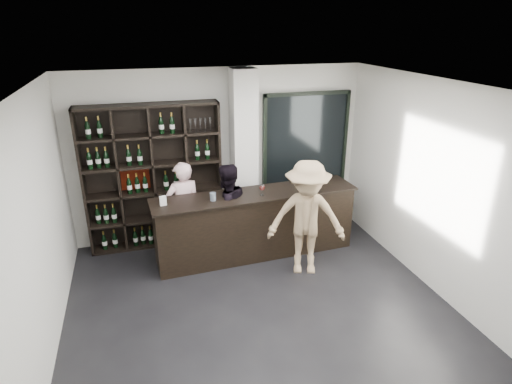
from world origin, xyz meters
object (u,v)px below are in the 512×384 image
object	(u,v)px
wine_shelf	(154,178)
customer	(306,218)
taster_black	(227,211)
tasting_counter	(256,224)
taster_pink	(184,209)

from	to	relation	value
wine_shelf	customer	bearing A→B (deg)	-36.16
wine_shelf	taster_black	bearing A→B (deg)	-34.25
wine_shelf	tasting_counter	size ratio (longest dim) A/B	0.74
customer	tasting_counter	bearing A→B (deg)	147.98
taster_pink	taster_black	world-z (taller)	taster_pink
customer	taster_black	bearing A→B (deg)	160.66
wine_shelf	taster_pink	bearing A→B (deg)	-46.71
wine_shelf	customer	distance (m)	2.59
wine_shelf	taster_pink	world-z (taller)	wine_shelf
wine_shelf	taster_pink	xyz separation A→B (m)	(0.41, -0.43, -0.42)
wine_shelf	taster_pink	distance (m)	0.73
tasting_counter	wine_shelf	bearing A→B (deg)	148.46
wine_shelf	customer	size ratio (longest dim) A/B	1.36
tasting_counter	taster_black	world-z (taller)	taster_black
tasting_counter	customer	xyz separation A→B (m)	(0.57, -0.70, 0.34)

